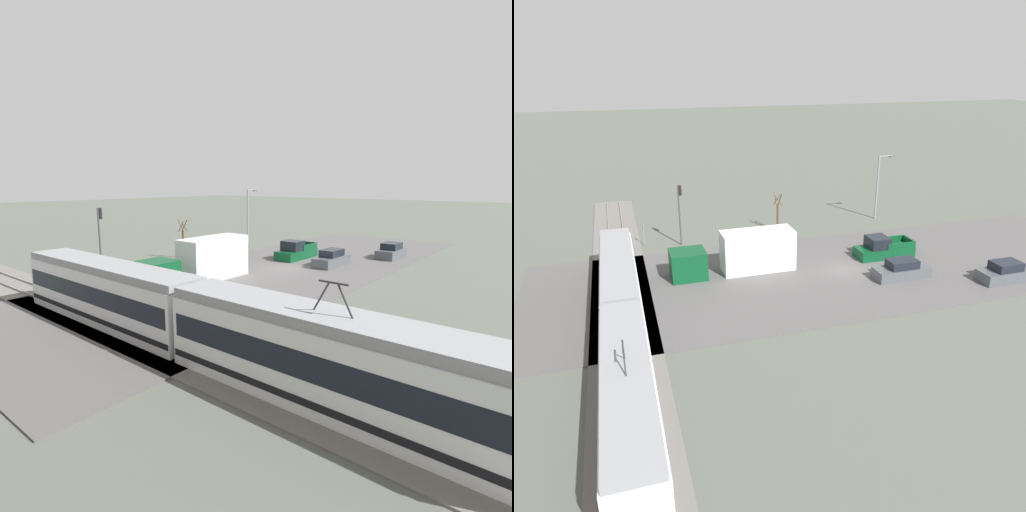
# 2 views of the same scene
# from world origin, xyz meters

# --- Properties ---
(ground_plane) EXTENTS (320.00, 320.00, 0.00)m
(ground_plane) POSITION_xyz_m (0.00, 0.00, 0.00)
(ground_plane) COLOR #565B51
(road_surface) EXTENTS (17.25, 51.82, 0.08)m
(road_surface) POSITION_xyz_m (0.00, 0.00, 0.04)
(road_surface) COLOR #565454
(road_surface) RESTS_ON ground
(rail_bed) EXTENTS (57.53, 4.40, 0.22)m
(rail_bed) POSITION_xyz_m (0.00, 18.38, 0.05)
(rail_bed) COLOR slate
(rail_bed) RESTS_ON ground
(light_rail_tram) EXTENTS (28.22, 2.55, 4.54)m
(light_rail_tram) POSITION_xyz_m (-7.57, 18.38, 1.73)
(light_rail_tram) COLOR white
(light_rail_tram) RESTS_ON ground
(box_truck) EXTENTS (2.47, 10.35, 3.41)m
(box_truck) POSITION_xyz_m (2.33, 8.50, 1.65)
(box_truck) COLOR #0C4723
(box_truck) RESTS_ON ground
(pickup_truck) EXTENTS (2.09, 5.25, 1.95)m
(pickup_truck) POSITION_xyz_m (1.77, -4.57, 0.81)
(pickup_truck) COLOR #0C4723
(pickup_truck) RESTS_ON ground
(sedan_car_0) EXTENTS (1.78, 4.61, 1.58)m
(sedan_car_0) POSITION_xyz_m (-2.94, -3.62, 0.73)
(sedan_car_0) COLOR #4C5156
(sedan_car_0) RESTS_ON ground
(sedan_car_1) EXTENTS (1.88, 4.40, 1.60)m
(sedan_car_1) POSITION_xyz_m (-5.89, -11.29, 0.74)
(sedan_car_1) COLOR #4C5156
(sedan_car_1) RESTS_ON ground
(traffic_light_pole) EXTENTS (0.28, 0.47, 5.84)m
(traffic_light_pole) POSITION_xyz_m (10.59, 12.31, 3.75)
(traffic_light_pole) COLOR #47474C
(traffic_light_pole) RESTS_ON ground
(street_tree) EXTENTS (0.99, 0.82, 4.12)m
(street_tree) POSITION_xyz_m (11.74, 2.16, 1.87)
(street_tree) COLOR brown
(street_tree) RESTS_ON ground
(street_lamp_near_crossing) EXTENTS (0.36, 1.95, 7.09)m
(street_lamp_near_crossing) POSITION_xyz_m (12.73, -9.99, 4.15)
(street_lamp_near_crossing) COLOR gray
(street_lamp_near_crossing) RESTS_ON ground
(no_parking_sign) EXTENTS (0.32, 0.08, 2.15)m
(no_parking_sign) POSITION_xyz_m (11.47, 15.79, 1.32)
(no_parking_sign) COLOR gray
(no_parking_sign) RESTS_ON ground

